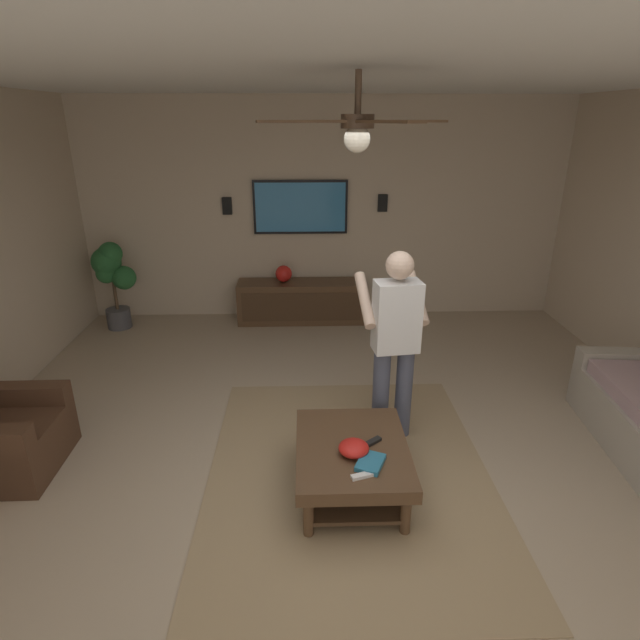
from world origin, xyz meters
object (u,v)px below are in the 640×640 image
object	(u,v)px
bowl	(354,448)
wall_speaker_right	(227,206)
tv	(300,207)
remote_white	(362,476)
person_standing	(395,336)
wall_speaker_left	(383,203)
coffee_table	(352,458)
media_console	(302,302)
ceiling_fan	(357,126)
vase_round	(284,274)
potted_plant_tall	(113,275)
book	(370,463)
remote_black	(372,442)

from	to	relation	value
bowl	wall_speaker_right	world-z (taller)	wall_speaker_right
tv	remote_white	size ratio (longest dim) A/B	8.20
person_standing	remote_white	bearing A→B (deg)	154.02
person_standing	wall_speaker_left	xyz separation A→B (m)	(2.98, -0.31, 0.61)
coffee_table	wall_speaker_right	bearing A→B (deg)	19.67
media_console	bowl	distance (m)	3.57
wall_speaker_left	ceiling_fan	world-z (taller)	ceiling_fan
vase_round	wall_speaker_right	bearing A→B (deg)	72.43
coffee_table	bowl	size ratio (longest dim) A/B	4.69
potted_plant_tall	book	size ratio (longest dim) A/B	5.24
potted_plant_tall	vase_round	world-z (taller)	potted_plant_tall
book	wall_speaker_right	xyz separation A→B (m)	(3.92, 1.43, 1.10)
vase_round	book	bearing A→B (deg)	-169.18
coffee_table	wall_speaker_right	world-z (taller)	wall_speaker_right
person_standing	book	xyz separation A→B (m)	(-0.95, 0.30, -0.51)
coffee_table	person_standing	bearing A→B (deg)	-28.84
wall_speaker_left	potted_plant_tall	bearing A→B (deg)	97.33
potted_plant_tall	wall_speaker_left	bearing A→B (deg)	-82.67
vase_round	ceiling_fan	distance (m)	3.82
coffee_table	wall_speaker_left	xyz separation A→B (m)	(3.70, -0.71, 1.25)
vase_round	wall_speaker_left	bearing A→B (deg)	-80.13
remote_black	book	xyz separation A→B (m)	(-0.25, 0.05, 0.01)
remote_black	wall_speaker_right	xyz separation A→B (m)	(3.68, 1.47, 1.10)
bowl	potted_plant_tall	bearing A→B (deg)	39.41
tv	person_standing	distance (m)	3.11
wall_speaker_right	tv	bearing A→B (deg)	-90.79
potted_plant_tall	remote_white	size ratio (longest dim) A/B	7.69
vase_round	wall_speaker_right	world-z (taller)	wall_speaker_right
tv	remote_white	bearing A→B (deg)	5.71
person_standing	bowl	bearing A→B (deg)	146.97
remote_black	wall_speaker_right	distance (m)	4.11
remote_white	ceiling_fan	size ratio (longest dim) A/B	0.13
potted_plant_tall	ceiling_fan	xyz separation A→B (m)	(-3.05, -2.75, 1.80)
wall_speaker_left	bowl	bearing A→B (deg)	169.43
coffee_table	tv	distance (m)	3.90
tv	wall_speaker_right	size ratio (longest dim) A/B	5.59
person_standing	remote_white	distance (m)	1.25
coffee_table	remote_white	world-z (taller)	remote_white
book	remote_white	bearing A→B (deg)	174.96
bowl	vase_round	bearing A→B (deg)	9.60
wall_speaker_left	remote_white	bearing A→B (deg)	170.52
remote_white	potted_plant_tall	bearing A→B (deg)	109.85
person_standing	remote_white	size ratio (longest dim) A/B	10.93
bowl	remote_white	xyz separation A→B (m)	(-0.25, -0.03, -0.04)
potted_plant_tall	wall_speaker_right	distance (m)	1.69
coffee_table	remote_black	bearing A→B (deg)	-79.50
book	remote_black	bearing A→B (deg)	13.58
tv	bowl	size ratio (longest dim) A/B	5.77
bowl	remote_white	distance (m)	0.25
media_console	wall_speaker_right	bearing A→B (deg)	-104.90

